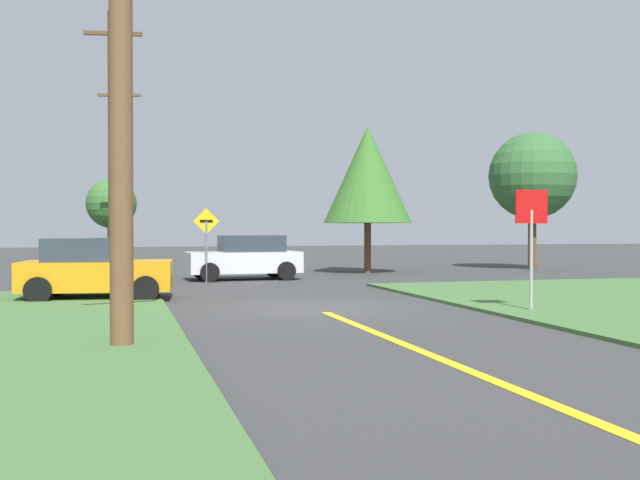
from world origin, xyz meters
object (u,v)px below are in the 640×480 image
(car_approaching_junction, at_px, (245,258))
(direction_sign, at_px, (206,236))
(pine_tree_center, at_px, (111,204))
(oak_tree_left, at_px, (368,175))
(oak_tree_right, at_px, (532,176))
(utility_pole_near, at_px, (121,64))
(utility_pole_far, at_px, (119,173))
(utility_pole_mid, at_px, (114,147))
(parked_car_near_building, at_px, (95,269))
(stop_sign, at_px, (531,227))

(car_approaching_junction, distance_m, direction_sign, 2.01)
(pine_tree_center, bearing_deg, oak_tree_left, -39.20)
(oak_tree_right, bearing_deg, oak_tree_left, -176.51)
(direction_sign, height_order, oak_tree_left, oak_tree_left)
(car_approaching_junction, height_order, utility_pole_near, utility_pole_near)
(oak_tree_left, bearing_deg, direction_sign, -152.99)
(utility_pole_near, bearing_deg, car_approaching_junction, 73.48)
(utility_pole_far, relative_size, direction_sign, 3.19)
(oak_tree_left, relative_size, oak_tree_right, 0.99)
(oak_tree_right, bearing_deg, utility_pole_near, -135.10)
(direction_sign, bearing_deg, pine_tree_center, 105.06)
(pine_tree_center, bearing_deg, direction_sign, -74.94)
(utility_pole_near, height_order, pine_tree_center, utility_pole_near)
(utility_pole_mid, relative_size, pine_tree_center, 2.01)
(utility_pole_far, distance_m, oak_tree_left, 10.60)
(pine_tree_center, xyz_separation_m, oak_tree_right, (18.50, -8.01, 1.19))
(utility_pole_mid, height_order, pine_tree_center, utility_pole_mid)
(parked_car_near_building, height_order, oak_tree_left, oak_tree_left)
(car_approaching_junction, bearing_deg, stop_sign, 105.85)
(car_approaching_junction, xyz_separation_m, utility_pole_far, (-4.43, 5.98, 3.43))
(utility_pole_mid, distance_m, oak_tree_right, 19.15)
(utility_pole_mid, height_order, direction_sign, utility_pole_mid)
(pine_tree_center, bearing_deg, utility_pole_near, -89.17)
(utility_pole_near, distance_m, utility_pole_mid, 12.46)
(utility_pole_mid, bearing_deg, oak_tree_left, 26.53)
(utility_pole_near, relative_size, direction_sign, 3.36)
(parked_car_near_building, bearing_deg, stop_sign, -25.26)
(oak_tree_left, bearing_deg, utility_pole_mid, -153.47)
(parked_car_near_building, height_order, oak_tree_right, oak_tree_right)
(utility_pole_mid, relative_size, oak_tree_left, 1.41)
(utility_pole_far, bearing_deg, oak_tree_right, -8.96)
(utility_pole_far, distance_m, oak_tree_right, 18.35)
(oak_tree_left, bearing_deg, pine_tree_center, 140.80)
(stop_sign, relative_size, car_approaching_junction, 0.65)
(utility_pole_mid, bearing_deg, car_approaching_junction, 28.22)
(utility_pole_near, bearing_deg, direction_sign, 78.26)
(stop_sign, bearing_deg, direction_sign, -56.55)
(stop_sign, distance_m, oak_tree_right, 18.19)
(parked_car_near_building, height_order, direction_sign, direction_sign)
(oak_tree_right, bearing_deg, utility_pole_far, 171.04)
(oak_tree_left, bearing_deg, car_approaching_junction, -154.89)
(oak_tree_left, height_order, oak_tree_right, oak_tree_right)
(stop_sign, xyz_separation_m, car_approaching_junction, (-4.32, 12.28, -1.11))
(car_approaching_junction, bearing_deg, pine_tree_center, -70.18)
(utility_pole_near, xyz_separation_m, oak_tree_right, (18.13, 18.06, -0.15))
(parked_car_near_building, height_order, pine_tree_center, pine_tree_center)
(utility_pole_near, height_order, utility_pole_mid, utility_pole_mid)
(parked_car_near_building, bearing_deg, utility_pole_mid, 89.76)
(utility_pole_near, bearing_deg, oak_tree_left, 60.23)
(oak_tree_left, bearing_deg, parked_car_near_building, -139.39)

